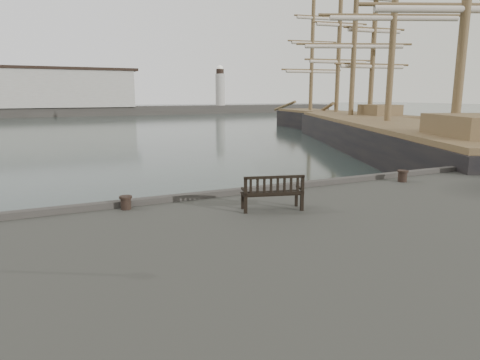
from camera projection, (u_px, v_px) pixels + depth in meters
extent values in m
plane|color=black|center=(241.00, 237.00, 14.60)|extent=(400.00, 400.00, 0.00)
cube|color=#383530|center=(64.00, 112.00, 95.87)|extent=(140.00, 8.00, 2.00)
cube|color=#A4A198|center=(22.00, 89.00, 91.52)|extent=(46.00, 9.00, 8.00)
cube|color=black|center=(20.00, 68.00, 90.67)|extent=(48.00, 9.50, 0.60)
cylinder|color=#A4A198|center=(220.00, 90.00, 110.88)|extent=(2.40, 2.40, 8.00)
sphere|color=silver|center=(220.00, 68.00, 109.82)|extent=(1.61, 1.61, 1.61)
cube|color=black|center=(272.00, 193.00, 12.07)|extent=(1.82, 1.02, 0.04)
cube|color=black|center=(274.00, 186.00, 11.78)|extent=(1.68, 0.52, 0.52)
cube|color=black|center=(272.00, 202.00, 12.12)|extent=(1.69, 0.91, 0.47)
cylinder|color=black|center=(126.00, 203.00, 12.18)|extent=(0.39, 0.39, 0.38)
cylinder|color=black|center=(403.00, 176.00, 16.03)|extent=(0.43, 0.43, 0.43)
cube|color=black|center=(385.00, 147.00, 36.54)|extent=(22.43, 38.35, 3.85)
cube|color=brown|center=(387.00, 122.00, 36.13)|extent=(21.77, 37.49, 0.30)
cylinder|color=brown|center=(356.00, 11.00, 44.56)|extent=(0.54, 0.54, 22.01)
cube|color=black|center=(335.00, 129.00, 55.50)|extent=(9.82, 27.50, 3.85)
cube|color=brown|center=(336.00, 113.00, 55.09)|extent=(9.45, 26.92, 0.30)
cylinder|color=brown|center=(374.00, 41.00, 46.43)|extent=(0.54, 0.54, 16.35)
cylinder|color=brown|center=(339.00, 36.00, 53.23)|extent=(0.54, 0.54, 19.24)
cylinder|color=brown|center=(312.00, 51.00, 60.54)|extent=(0.54, 0.54, 16.93)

